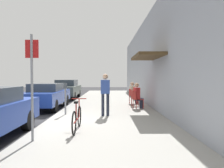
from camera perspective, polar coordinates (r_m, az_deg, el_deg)
The scene contains 14 objects.
ground_plane at distance 8.01m, azimuth -17.61°, elevation -10.41°, with size 60.00×60.00×0.00m, color #2D2D30.
sidewalk_slab at distance 9.64m, azimuth -1.01°, elevation -7.91°, with size 4.50×32.00×0.12m, color #9E9B93.
building_facade at distance 9.84m, azimuth 13.18°, elevation 7.26°, with size 1.40×32.00×5.26m.
parked_car_1 at distance 12.10m, azimuth -17.10°, elevation -2.88°, with size 1.80×4.40×1.35m.
parked_car_2 at distance 17.56m, azimuth -11.99°, elevation -1.26°, with size 1.80×4.40×1.49m.
parking_meter at distance 9.21m, azimuth -12.30°, elevation -3.21°, with size 0.12×0.10×1.32m.
street_sign at distance 5.55m, azimuth -20.52°, elevation 1.27°, with size 0.32×0.06×2.60m.
bicycle_0 at distance 6.42m, azimuth -9.31°, elevation -9.01°, with size 0.46×1.71×0.90m.
cafe_chair_0 at distance 10.79m, azimuth 6.58°, elevation -3.86°, with size 0.55×0.55×0.87m.
seated_patron_0 at distance 10.79m, azimuth 6.88°, elevation -2.84°, with size 0.50×0.46×1.29m.
cafe_chair_1 at distance 11.74m, azimuth 5.95°, elevation -3.41°, with size 0.49×0.49×0.87m.
cafe_chair_2 at distance 12.77m, azimuth 5.39°, elevation -2.99°, with size 0.52×0.52×0.87m.
seated_patron_2 at distance 12.77m, azimuth 5.65°, elevation -2.13°, with size 0.48×0.43×1.29m.
pedestrian_standing at distance 8.64m, azimuth -1.79°, elevation -1.94°, with size 0.36×0.22×1.70m.
Camera 1 is at (2.26, -7.50, 1.67)m, focal length 34.36 mm.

